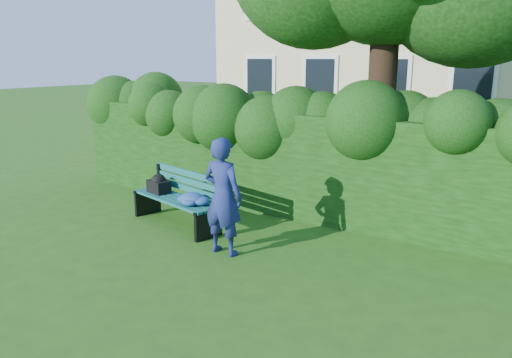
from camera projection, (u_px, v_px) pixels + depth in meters
The scene contains 4 objects.
ground at pixel (233, 251), 7.17m from camera, with size 80.00×80.00×0.00m, color #275017.
hedge at pixel (306, 164), 8.74m from camera, with size 10.00×1.00×1.80m.
park_bench at pixel (179, 197), 8.17m from camera, with size 1.91×0.96×0.89m.
man_reading at pixel (223, 197), 6.92m from camera, with size 0.61×0.40×1.67m, color navy.
Camera 1 is at (3.97, -5.43, 2.71)m, focal length 35.00 mm.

